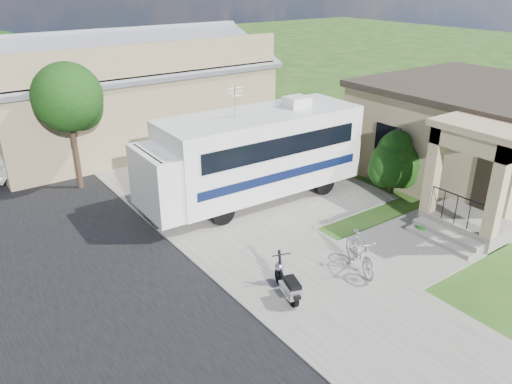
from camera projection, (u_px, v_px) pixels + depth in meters
ground at (323, 260)px, 13.76m from camera, size 120.00×120.00×0.00m
sidewalk_slab at (141, 164)px, 20.66m from camera, size 4.00×80.00×0.06m
driveway_slab at (269, 193)px, 17.90m from camera, size 7.00×6.00×0.05m
walk_slab at (422, 243)px, 14.61m from camera, size 4.00×3.00×0.05m
house at (474, 132)px, 18.85m from camera, size 9.47×7.80×3.54m
warehouse at (122, 96)px, 23.35m from camera, size 12.50×8.40×5.04m
street_tree_a at (70, 100)px, 17.21m from camera, size 2.44×2.40×4.58m
street_tree_b at (8, 59)px, 24.60m from camera, size 2.44×2.40×4.73m
motorhome at (254, 153)px, 16.83m from camera, size 7.83×2.69×3.99m
shrub at (395, 161)px, 17.58m from camera, size 1.90×1.81×2.33m
scooter at (288, 284)px, 11.98m from camera, size 0.71×1.40×0.94m
bicycle at (360, 254)px, 13.07m from camera, size 1.08×1.77×1.03m
garden_hose at (423, 230)px, 15.21m from camera, size 0.39×0.39×0.17m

